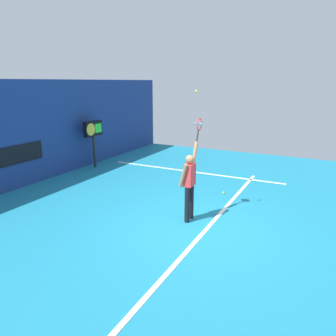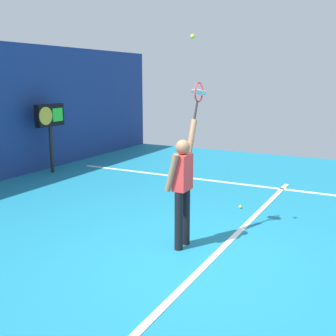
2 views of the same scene
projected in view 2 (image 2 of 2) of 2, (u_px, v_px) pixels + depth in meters
name	position (u px, v px, depth m)	size (l,w,h in m)	color
ground_plane	(192.00, 257.00, 6.21)	(18.00, 18.00, 0.00)	teal
court_baseline	(210.00, 260.00, 6.08)	(10.00, 0.10, 0.01)	white
court_sideline	(194.00, 179.00, 11.01)	(0.10, 7.00, 0.01)	white
tennis_player	(182.00, 184.00, 6.39)	(0.69, 0.31, 1.97)	black
tennis_racket	(198.00, 94.00, 6.58)	(0.41, 0.27, 0.62)	black
tennis_ball	(193.00, 36.00, 6.12)	(0.07, 0.07, 0.07)	#CCE033
scoreboard_clock	(50.00, 119.00, 11.45)	(0.96, 0.20, 1.89)	black
spare_ball	(240.00, 207.00, 8.51)	(0.07, 0.07, 0.07)	#CCE033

